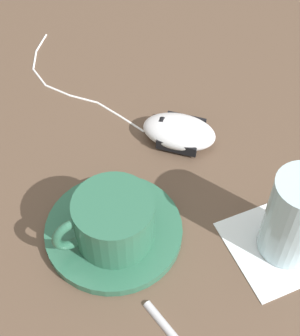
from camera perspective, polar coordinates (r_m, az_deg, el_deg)
ground_plane at (r=0.61m, az=5.46°, el=-6.95°), size 3.00×3.00×0.00m
saucer at (r=0.60m, az=-4.03°, el=-6.96°), size 0.16×0.16×0.01m
coffee_cup at (r=0.57m, az=-4.24°, el=-5.46°), size 0.09×0.11×0.06m
computer_mouse at (r=0.69m, az=3.51°, el=4.07°), size 0.10×0.11×0.03m
mouse_cable at (r=0.78m, az=-8.91°, el=9.18°), size 0.24×0.16×0.00m
napkin_under_glass at (r=0.61m, az=14.08°, el=-8.25°), size 0.14×0.14×0.00m
drinking_glass at (r=0.57m, az=15.82°, el=-5.25°), size 0.06×0.06×0.11m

